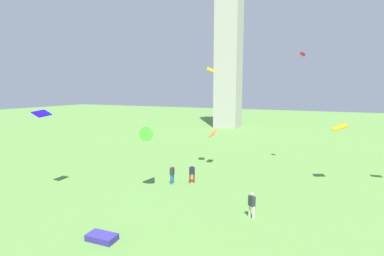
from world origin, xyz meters
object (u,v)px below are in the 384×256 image
Objects in this scene: kite_flying_4 at (303,54)px; kite_flying_5 at (210,70)px; kite_bundle_2 at (102,237)px; person_1 at (192,173)px; kite_flying_1 at (42,113)px; kite_flying_2 at (213,133)px; person_2 at (252,204)px; kite_flying_6 at (150,133)px; monument_obelisk at (229,23)px; kite_flying_0 at (340,127)px; person_0 at (172,173)px.

kite_flying_4 is 10.20m from kite_flying_5.
kite_flying_4 is 26.29m from kite_bundle_2.
person_1 is 14.11m from kite_flying_1.
kite_flying_2 is at bearing -39.37° from kite_flying_1.
person_2 is 0.88× the size of kite_flying_6.
kite_flying_0 is (21.67, -34.81, -18.02)m from monument_obelisk.
kite_flying_5 reaches higher than person_2.
kite_flying_6 reaches higher than kite_bundle_2.
kite_bundle_2 is at bearing 159.68° from kite_flying_5.
kite_flying_6 is (-2.78, -7.29, -5.75)m from kite_flying_5.
monument_obelisk is at bearing 12.02° from person_0.
person_0 is 1.25× the size of kite_flying_1.
kite_flying_4 is at bearing -52.20° from kite_flying_1.
kite_flying_1 is 16.25m from kite_flying_5.
kite_bundle_2 is (2.14, -8.63, -4.87)m from kite_flying_6.
kite_flying_6 is at bearing 155.65° from person_0.
person_0 is 1.01× the size of kite_bundle_2.
kite_flying_2 is 0.79× the size of kite_bundle_2.
kite_flying_6 is at bearing 141.10° from kite_flying_5.
person_0 is (7.63, -41.00, -22.42)m from monument_obelisk.
kite_bundle_2 is at bearing -80.39° from monument_obelisk.
person_2 reaches higher than person_0.
kite_flying_4 reaches higher than kite_flying_1.
person_1 is 8.52m from person_2.
kite_flying_5 reaches higher than kite_flying_0.
person_1 is 0.86× the size of kite_flying_6.
kite_flying_6 is (-9.48, 1.99, 4.02)m from person_2.
kite_flying_2 is 10.22m from kite_flying_6.
kite_flying_0 is at bearing 52.64° from kite_bundle_2.
kite_flying_0 is 9.23m from kite_flying_4.
kite_bundle_2 is at bearing 43.51° from person_1.
kite_flying_1 is 1.75× the size of kite_flying_4.
kite_flying_4 is (17.86, -30.38, -10.87)m from monument_obelisk.
person_2 is 18.76m from kite_flying_4.
kite_flying_0 is at bearing -103.40° from kite_flying_5.
person_1 is 14.17m from kite_flying_0.
kite_flying_5 is (-6.70, 9.28, 9.77)m from person_2.
person_2 is 15.05m from kite_flying_5.
person_2 is 1.29× the size of kite_flying_1.
person_2 is (6.85, -5.07, 0.03)m from person_1.
kite_flying_1 is 17.65m from kite_flying_2.
monument_obelisk is 39.57m from kite_flying_2.
kite_flying_1 is at bearing -164.26° from kite_flying_0.
kite_flying_6 is (-2.20, -9.89, 1.27)m from kite_flying_2.
kite_flying_2 is at bearing -20.94° from person_2.
kite_flying_5 is (1.76, 5.19, 9.80)m from person_0.
kite_flying_0 is 13.45m from kite_flying_5.
kite_flying_0 reaches higher than kite_flying_6.
monument_obelisk is 50.16m from kite_flying_1.
kite_flying_1 is 1.08× the size of kite_flying_5.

